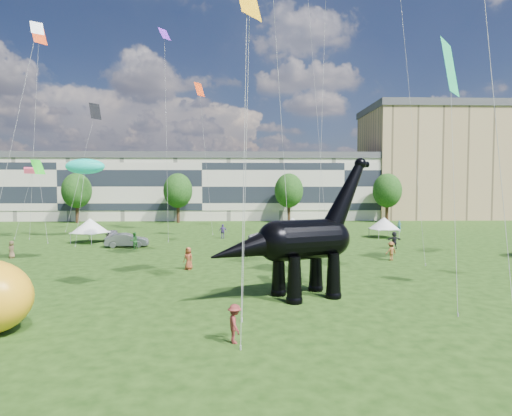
{
  "coord_description": "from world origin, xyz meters",
  "views": [
    {
      "loc": [
        -0.26,
        -24.17,
        6.69
      ],
      "look_at": [
        0.7,
        8.0,
        5.0
      ],
      "focal_mm": 30.0,
      "sensor_mm": 36.0,
      "label": 1
    }
  ],
  "objects": [
    {
      "name": "car_silver",
      "position": [
        -16.12,
        27.82,
        0.67
      ],
      "size": [
        2.57,
        4.22,
        1.34
      ],
      "primitive_type": "imported",
      "rotation": [
        0.0,
        0.0,
        0.27
      ],
      "color": "#B8B7BD",
      "rests_on": "ground"
    },
    {
      "name": "tree_mid_left",
      "position": [
        -12.0,
        53.0,
        6.29
      ],
      "size": [
        5.2,
        5.2,
        9.44
      ],
      "color": "#382314",
      "rests_on": "ground"
    },
    {
      "name": "tree_far_left",
      "position": [
        -30.0,
        53.0,
        6.29
      ],
      "size": [
        5.2,
        5.2,
        9.44
      ],
      "color": "#382314",
      "rests_on": "ground"
    },
    {
      "name": "ground",
      "position": [
        0.0,
        0.0,
        0.0
      ],
      "size": [
        220.0,
        220.0,
        0.0
      ],
      "primitive_type": "plane",
      "color": "#16330C",
      "rests_on": "ground"
    },
    {
      "name": "dinosaur_sculpture",
      "position": [
        3.06,
        1.02,
        3.31
      ],
      "size": [
        10.47,
        5.57,
        8.78
      ],
      "rotation": [
        0.0,
        0.0,
        0.39
      ],
      "color": "black",
      "rests_on": "ground"
    },
    {
      "name": "car_white",
      "position": [
        3.2,
        23.64,
        0.8
      ],
      "size": [
        6.23,
        4.11,
        1.59
      ],
      "primitive_type": "imported",
      "rotation": [
        0.0,
        0.0,
        1.85
      ],
      "color": "silver",
      "rests_on": "ground"
    },
    {
      "name": "car_grey",
      "position": [
        -12.95,
        22.49,
        0.75
      ],
      "size": [
        4.7,
        2.11,
        1.5
      ],
      "primitive_type": "imported",
      "rotation": [
        0.0,
        0.0,
        1.69
      ],
      "color": "slate",
      "rests_on": "ground"
    },
    {
      "name": "gazebo_left",
      "position": [
        -18.24,
        26.28,
        2.01
      ],
      "size": [
        5.34,
        5.34,
        2.86
      ],
      "rotation": [
        0.0,
        0.0,
        -0.39
      ],
      "color": "white",
      "rests_on": "ground"
    },
    {
      "name": "visitors",
      "position": [
        -0.39,
        16.09,
        0.87
      ],
      "size": [
        52.45,
        43.89,
        1.85
      ],
      "color": "teal",
      "rests_on": "ground"
    },
    {
      "name": "tree_mid_right",
      "position": [
        8.0,
        53.0,
        6.29
      ],
      "size": [
        5.2,
        5.2,
        9.44
      ],
      "color": "#382314",
      "rests_on": "ground"
    },
    {
      "name": "apartment_block",
      "position": [
        40.0,
        65.0,
        11.0
      ],
      "size": [
        28.0,
        18.0,
        22.0
      ],
      "primitive_type": "cube",
      "color": "tan",
      "rests_on": "ground"
    },
    {
      "name": "tree_far_right",
      "position": [
        26.0,
        53.0,
        6.29
      ],
      "size": [
        5.2,
        5.2,
        9.44
      ],
      "color": "#382314",
      "rests_on": "ground"
    },
    {
      "name": "gazebo_near",
      "position": [
        5.98,
        29.69,
        1.83
      ],
      "size": [
        4.86,
        4.86,
        2.6
      ],
      "rotation": [
        0.0,
        0.0,
        -0.38
      ],
      "color": "silver",
      "rests_on": "ground"
    },
    {
      "name": "car_dark",
      "position": [
        8.39,
        21.52,
        0.73
      ],
      "size": [
        4.64,
        5.27,
        1.46
      ],
      "primitive_type": "imported",
      "rotation": [
        0.0,
        0.0,
        -0.64
      ],
      "color": "#595960",
      "rests_on": "ground"
    },
    {
      "name": "terrace_row",
      "position": [
        -8.0,
        62.0,
        6.0
      ],
      "size": [
        78.0,
        11.0,
        12.0
      ],
      "primitive_type": "cube",
      "color": "beige",
      "rests_on": "ground"
    },
    {
      "name": "gazebo_far",
      "position": [
        17.87,
        30.14,
        1.85
      ],
      "size": [
        4.27,
        4.27,
        2.63
      ],
      "rotation": [
        0.0,
        0.0,
        0.14
      ],
      "color": "silver",
      "rests_on": "ground"
    }
  ]
}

